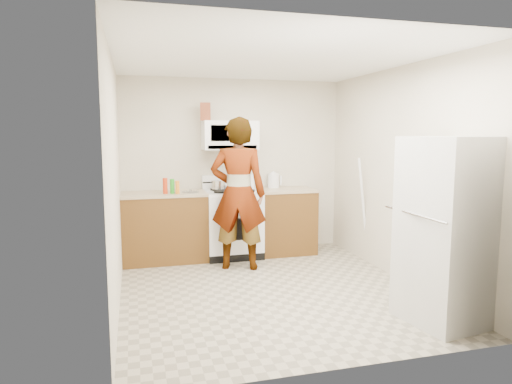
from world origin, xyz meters
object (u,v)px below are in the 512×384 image
object	(u,v)px
gas_range	(232,222)
person	(238,194)
microwave	(230,135)
fridge	(448,231)
kettle	(273,181)
saucepan	(218,185)

from	to	relation	value
gas_range	person	bearing A→B (deg)	-94.68
microwave	fridge	distance (m)	3.29
person	kettle	distance (m)	1.06
saucepan	person	bearing A→B (deg)	-79.92
gas_range	microwave	distance (m)	1.22
kettle	fridge	bearing A→B (deg)	-71.48
microwave	kettle	xyz separation A→B (m)	(0.66, 0.06, -0.66)
gas_range	microwave	size ratio (longest dim) A/B	1.49
fridge	microwave	bearing A→B (deg)	107.39
person	fridge	world-z (taller)	person
person	saucepan	size ratio (longest dim) A/B	9.48
kettle	saucepan	bearing A→B (deg)	-170.03
gas_range	person	distance (m)	0.77
microwave	fridge	world-z (taller)	microwave
gas_range	kettle	bearing A→B (deg)	16.12
gas_range	fridge	bearing A→B (deg)	-62.37
microwave	kettle	world-z (taller)	microwave
person	fridge	size ratio (longest dim) A/B	1.14
gas_range	saucepan	world-z (taller)	gas_range
gas_range	microwave	bearing A→B (deg)	90.00
microwave	saucepan	distance (m)	0.71
microwave	kettle	bearing A→B (deg)	5.50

